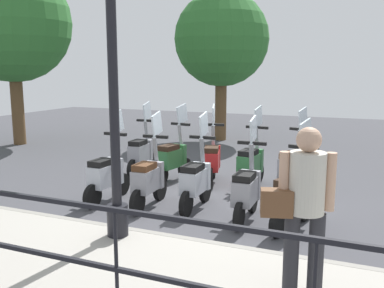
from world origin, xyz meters
TOP-DOWN VIEW (x-y plane):
  - ground_plane at (0.00, 0.00)m, footprint 28.00×28.00m
  - promenade_walkway at (-3.15, 0.00)m, footprint 2.20×20.00m
  - fence_railing at (-4.20, 0.00)m, footprint 0.04×16.03m
  - lamp_post_near at (-2.40, 0.43)m, footprint 0.26×0.90m
  - pedestrian_with_bag at (-3.05, -1.94)m, footprint 0.43×0.63m
  - tree_large at (2.91, 7.27)m, footprint 3.40×3.40m
  - tree_distant at (6.01, 1.96)m, footprint 2.91×2.91m
  - scooter_near_0 at (-0.93, -1.50)m, footprint 1.20×0.54m
  - scooter_near_1 at (-0.86, -0.82)m, footprint 1.23×0.44m
  - scooter_near_2 at (-0.64, 0.08)m, footprint 1.23×0.44m
  - scooter_near_3 at (-0.86, 0.82)m, footprint 1.23×0.44m
  - scooter_near_4 at (-0.87, 1.61)m, footprint 1.23×0.44m
  - scooter_far_0 at (0.95, -1.19)m, footprint 1.21×0.52m
  - scooter_far_1 at (0.91, -0.41)m, footprint 1.23×0.44m
  - scooter_far_2 at (0.95, 0.39)m, footprint 1.20×0.53m
  - scooter_far_3 at (0.78, 1.16)m, footprint 1.22×0.48m
  - scooter_far_4 at (1.05, 2.03)m, footprint 1.23×0.44m

SIDE VIEW (x-z plane):
  - ground_plane at x=0.00m, z-range 0.00..0.00m
  - promenade_walkway at x=-3.15m, z-range 0.00..0.15m
  - scooter_near_0 at x=-0.93m, z-range -0.29..1.25m
  - scooter_near_1 at x=-0.86m, z-range -0.29..1.25m
  - scooter_near_2 at x=-0.64m, z-range -0.29..1.25m
  - scooter_near_3 at x=-0.86m, z-range -0.29..1.25m
  - scooter_near_4 at x=-0.87m, z-range -0.29..1.25m
  - scooter_far_0 at x=0.95m, z-range -0.29..1.25m
  - scooter_far_1 at x=0.91m, z-range -0.29..1.25m
  - scooter_far_2 at x=0.95m, z-range -0.29..1.25m
  - scooter_far_3 at x=0.78m, z-range -0.29..1.25m
  - scooter_far_4 at x=1.05m, z-range -0.29..1.25m
  - fence_railing at x=-4.20m, z-range 0.37..1.44m
  - pedestrian_with_bag at x=-3.05m, z-range 0.28..1.87m
  - lamp_post_near at x=-2.40m, z-range -0.09..3.86m
  - tree_distant at x=6.01m, z-range 0.82..5.42m
  - tree_large at x=2.91m, z-range 0.90..6.15m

